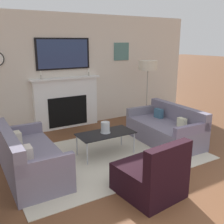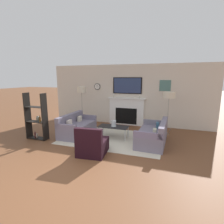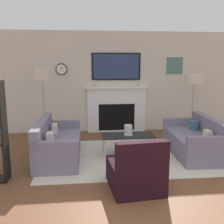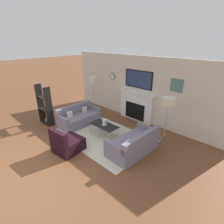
# 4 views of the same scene
# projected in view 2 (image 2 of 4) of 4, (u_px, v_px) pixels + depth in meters

# --- Properties ---
(ground_plane) EXTENTS (60.00, 60.00, 0.00)m
(ground_plane) POSITION_uv_depth(u_px,v_px,m) (74.00, 177.00, 3.78)
(ground_plane) COLOR brown
(fireplace_wall) EXTENTS (7.41, 0.28, 2.70)m
(fireplace_wall) POSITION_uv_depth(u_px,v_px,m) (127.00, 98.00, 7.89)
(fireplace_wall) COLOR beige
(fireplace_wall) RESTS_ON ground_plane
(area_rug) EXTENTS (3.44, 2.27, 0.01)m
(area_rug) POSITION_uv_depth(u_px,v_px,m) (112.00, 138.00, 6.19)
(area_rug) COLOR beige
(area_rug) RESTS_ON ground_plane
(couch_left) EXTENTS (0.80, 1.68, 0.78)m
(couch_left) POSITION_uv_depth(u_px,v_px,m) (77.00, 127.00, 6.59)
(couch_left) COLOR slate
(couch_left) RESTS_ON ground_plane
(couch_right) EXTENTS (0.91, 1.68, 0.76)m
(couch_right) POSITION_uv_depth(u_px,v_px,m) (153.00, 135.00, 5.69)
(couch_right) COLOR slate
(couch_right) RESTS_ON ground_plane
(armchair) EXTENTS (0.82, 0.89, 0.83)m
(armchair) POSITION_uv_depth(u_px,v_px,m) (92.00, 145.00, 4.88)
(armchair) COLOR black
(armchair) RESTS_ON ground_plane
(coffee_table) EXTENTS (1.06, 0.52, 0.43)m
(coffee_table) POSITION_uv_depth(u_px,v_px,m) (113.00, 127.00, 6.19)
(coffee_table) COLOR black
(coffee_table) RESTS_ON ground_plane
(hurricane_candle) EXTENTS (0.19, 0.19, 0.20)m
(hurricane_candle) POSITION_uv_depth(u_px,v_px,m) (114.00, 124.00, 6.18)
(hurricane_candle) COLOR silver
(hurricane_candle) RESTS_ON coffee_table
(floor_lamp_left) EXTENTS (0.37, 0.37, 1.75)m
(floor_lamp_left) POSITION_uv_depth(u_px,v_px,m) (82.00, 90.00, 7.55)
(floor_lamp_left) COLOR #9E998E
(floor_lamp_left) RESTS_ON ground_plane
(floor_lamp_right) EXTENTS (0.45, 0.45, 1.62)m
(floor_lamp_right) POSITION_uv_depth(u_px,v_px,m) (169.00, 95.00, 6.42)
(floor_lamp_right) COLOR #9E998E
(floor_lamp_right) RESTS_ON ground_plane
(shelf_unit) EXTENTS (0.77, 0.28, 1.62)m
(shelf_unit) POSITION_uv_depth(u_px,v_px,m) (36.00, 119.00, 6.04)
(shelf_unit) COLOR black
(shelf_unit) RESTS_ON ground_plane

